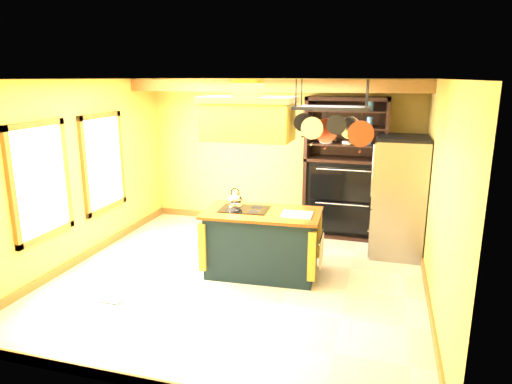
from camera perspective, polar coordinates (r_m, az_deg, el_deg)
The scene contains 15 objects.
floor at distance 6.51m, azimuth -2.06°, elevation -10.57°, with size 5.00×5.00×0.00m, color beige.
ceiling at distance 5.91m, azimuth -2.30°, elevation 13.93°, with size 5.00×5.00×0.00m, color white.
wall_back at distance 8.44m, azimuth 3.15°, elevation 4.77°, with size 5.00×0.02×2.70m, color #DDB150.
wall_front at distance 3.88m, azimuth -13.87°, elevation -7.01°, with size 5.00×0.02×2.70m, color #DDB150.
wall_left at distance 7.24m, azimuth -21.34°, elevation 2.25°, with size 0.02×5.00×2.70m, color #DDB150.
wall_right at distance 5.82m, azimuth 21.93°, elevation -0.54°, with size 0.02×5.00×2.70m, color #DDB150.
ceiling_beam at distance 7.55m, azimuth 1.87°, elevation 13.14°, with size 5.00×0.15×0.20m, color #9C6930.
window_near at distance 6.60m, azimuth -25.29°, elevation 1.23°, with size 0.06×1.06×1.56m.
window_far at distance 7.69m, azimuth -18.49°, elevation 3.51°, with size 0.06×1.06×1.56m.
kitchen_island at distance 6.45m, azimuth 0.76°, elevation -6.29°, with size 1.66×0.98×1.11m.
range_hood at distance 6.12m, azimuth -1.00°, elevation 9.46°, with size 1.24×0.70×0.80m.
pot_rack at distance 5.89m, azimuth 9.54°, elevation 9.12°, with size 1.04×0.47×0.81m.
refrigerator at distance 7.44m, azimuth 17.34°, elevation -0.81°, with size 0.79×0.93×1.82m.
hutch at distance 8.08m, azimuth 11.00°, elevation 1.03°, with size 1.36×0.62×2.41m.
floor_register at distance 6.12m, azimuth -17.66°, elevation -12.92°, with size 0.28×0.12×0.01m, color black.
Camera 1 is at (1.86, -5.61, 2.72)m, focal length 32.00 mm.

